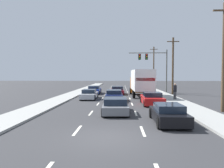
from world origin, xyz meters
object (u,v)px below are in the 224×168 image
(car_blue, at_px, (94,90))
(utility_pole_near, at_px, (224,56))
(car_navy, at_px, (114,95))
(car_maroon, at_px, (117,91))
(pedestrian_near_corner, at_px, (175,91))
(car_red, at_px, (152,99))
(traffic_signal_mast, at_px, (151,61))
(car_black, at_px, (168,114))
(car_silver, at_px, (89,94))
(car_gray, at_px, (115,106))
(utility_pole_far, at_px, (154,66))
(box_truck, at_px, (141,81))
(utility_pole_mid, at_px, (173,65))

(car_blue, height_order, utility_pole_near, utility_pole_near)
(car_blue, height_order, car_navy, car_blue)
(car_maroon, bearing_deg, pedestrian_near_corner, -48.14)
(car_blue, relative_size, car_red, 1.04)
(traffic_signal_mast, bearing_deg, car_black, -95.60)
(car_silver, xyz_separation_m, car_gray, (3.41, -9.40, 0.02))
(car_blue, distance_m, car_navy, 9.12)
(car_gray, bearing_deg, pedestrian_near_corner, 51.30)
(car_gray, distance_m, utility_pole_near, 9.32)
(traffic_signal_mast, relative_size, utility_pole_far, 0.73)
(box_truck, relative_size, pedestrian_near_corner, 4.84)
(car_blue, bearing_deg, car_black, -70.47)
(car_black, distance_m, traffic_signal_mast, 23.17)
(car_blue, bearing_deg, pedestrian_near_corner, -38.62)
(car_gray, xyz_separation_m, pedestrian_near_corner, (6.60, 8.24, 0.50))
(utility_pole_mid, distance_m, utility_pole_far, 19.13)
(traffic_signal_mast, bearing_deg, car_red, -97.87)
(car_navy, distance_m, car_black, 11.79)
(car_maroon, distance_m, car_navy, 7.73)
(car_navy, height_order, traffic_signal_mast, traffic_signal_mast)
(utility_pole_mid, bearing_deg, utility_pole_far, 89.63)
(car_black, relative_size, traffic_signal_mast, 0.57)
(car_navy, height_order, car_red, car_red)
(car_maroon, distance_m, box_truck, 4.87)
(car_maroon, bearing_deg, utility_pole_mid, 2.35)
(car_red, bearing_deg, utility_pole_near, -37.75)
(car_silver, relative_size, pedestrian_near_corner, 2.48)
(box_truck, height_order, utility_pole_far, utility_pole_far)
(car_navy, xyz_separation_m, box_truck, (3.52, 4.43, 1.49))
(box_truck, bearing_deg, car_black, -89.58)
(car_silver, xyz_separation_m, car_black, (6.69, -12.61, 0.01))
(box_truck, relative_size, car_black, 2.15)
(car_red, relative_size, utility_pole_far, 0.46)
(traffic_signal_mast, bearing_deg, box_truck, -108.57)
(pedestrian_near_corner, bearing_deg, car_silver, 173.39)
(car_maroon, height_order, utility_pole_mid, utility_pole_mid)
(car_blue, distance_m, car_black, 20.89)
(car_blue, relative_size, car_navy, 0.99)
(car_black, height_order, pedestrian_near_corner, pedestrian_near_corner)
(car_navy, distance_m, box_truck, 5.85)
(car_navy, height_order, pedestrian_near_corner, pedestrian_near_corner)
(utility_pole_mid, bearing_deg, car_gray, -117.15)
(utility_pole_near, bearing_deg, box_truck, 114.60)
(car_maroon, relative_size, pedestrian_near_corner, 2.46)
(box_truck, height_order, car_black, box_truck)
(car_red, xyz_separation_m, car_black, (-0.19, -7.95, -0.01))
(car_blue, xyz_separation_m, box_truck, (6.87, -4.04, 1.48))
(car_maroon, height_order, car_red, car_red)
(car_silver, height_order, utility_pole_near, utility_pole_near)
(car_maroon, xyz_separation_m, utility_pole_far, (8.46, 19.46, 4.43))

